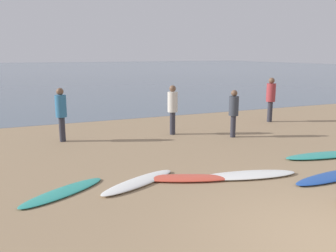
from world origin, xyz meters
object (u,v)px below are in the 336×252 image
(surfboard_5, at_px, (325,155))
(person_0, at_px, (234,110))
(surfboard_1, at_px, (139,182))
(person_3, at_px, (271,96))
(surfboard_4, at_px, (334,176))
(person_2, at_px, (61,110))
(surfboard_0, at_px, (63,192))
(surfboard_3, at_px, (249,175))
(surfboard_2, at_px, (185,178))
(person_1, at_px, (173,106))

(surfboard_5, xyz_separation_m, person_0, (-1.03, 2.97, 0.89))
(surfboard_1, distance_m, person_3, 8.64)
(surfboard_4, height_order, person_2, person_2)
(person_3, bearing_deg, surfboard_0, 95.82)
(surfboard_3, relative_size, person_3, 1.25)
(surfboard_2, height_order, person_1, person_1)
(surfboard_1, xyz_separation_m, surfboard_5, (5.33, -0.03, -0.00))
(surfboard_0, distance_m, surfboard_5, 6.90)
(surfboard_5, bearing_deg, surfboard_0, -173.53)
(surfboard_1, distance_m, surfboard_2, 1.04)
(surfboard_3, distance_m, person_3, 7.13)
(surfboard_1, distance_m, surfboard_5, 5.33)
(person_1, xyz_separation_m, person_2, (-3.64, 0.45, 0.00))
(surfboard_5, distance_m, person_2, 7.91)
(surfboard_4, distance_m, person_0, 4.40)
(surfboard_3, distance_m, person_0, 4.04)
(person_3, bearing_deg, person_2, 69.08)
(surfboard_2, distance_m, surfboard_4, 3.38)
(surfboard_0, bearing_deg, surfboard_3, -39.84)
(surfboard_4, bearing_deg, person_3, 58.19)
(surfboard_5, distance_m, person_3, 5.16)
(surfboard_3, relative_size, person_2, 1.32)
(surfboard_4, relative_size, surfboard_5, 0.96)
(surfboard_2, xyz_separation_m, person_2, (-2.06, 4.72, 0.96))
(surfboard_2, xyz_separation_m, surfboard_3, (1.44, -0.38, -0.00))
(surfboard_2, bearing_deg, surfboard_4, 1.13)
(person_0, relative_size, person_3, 0.88)
(surfboard_1, bearing_deg, surfboard_2, -36.09)
(surfboard_2, bearing_deg, person_2, 135.40)
(surfboard_4, bearing_deg, person_2, 126.23)
(person_1, bearing_deg, surfboard_3, -2.06)
(surfboard_0, relative_size, surfboard_4, 0.85)
(surfboard_5, bearing_deg, surfboard_2, -170.66)
(person_0, distance_m, person_2, 5.58)
(surfboard_5, xyz_separation_m, person_2, (-6.37, 4.58, 0.96))
(person_0, xyz_separation_m, person_2, (-5.34, 1.61, 0.07))
(surfboard_3, height_order, person_1, person_1)
(surfboard_0, bearing_deg, surfboard_5, -31.83)
(surfboard_4, bearing_deg, surfboard_5, 44.02)
(surfboard_4, bearing_deg, person_1, 100.96)
(surfboard_2, height_order, person_2, person_2)
(person_0, bearing_deg, surfboard_4, 45.07)
(surfboard_2, bearing_deg, person_0, 65.29)
(surfboard_5, bearing_deg, surfboard_4, -123.31)
(person_1, distance_m, person_3, 4.64)
(surfboard_1, distance_m, person_0, 5.28)
(person_2, bearing_deg, surfboard_0, -46.62)
(surfboard_4, bearing_deg, surfboard_3, 149.42)
(surfboard_1, distance_m, person_2, 4.77)
(person_2, distance_m, person_3, 8.25)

